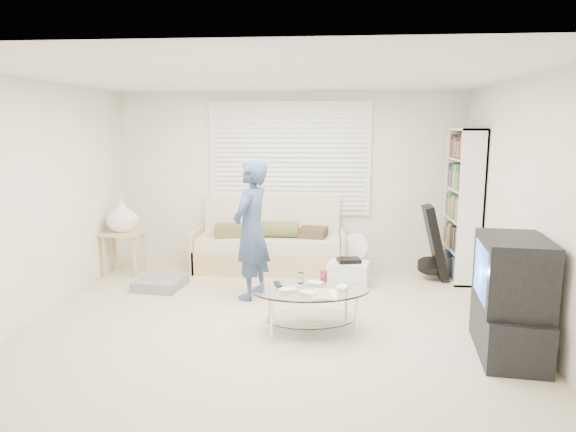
# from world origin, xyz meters

# --- Properties ---
(ground) EXTENTS (5.00, 5.00, 0.00)m
(ground) POSITION_xyz_m (0.00, 0.00, 0.00)
(ground) COLOR tan
(ground) RESTS_ON ground
(room_shell) EXTENTS (5.02, 4.52, 2.51)m
(room_shell) POSITION_xyz_m (0.00, 0.48, 1.63)
(room_shell) COLOR beige
(room_shell) RESTS_ON ground
(window_blinds) EXTENTS (2.32, 0.08, 1.62)m
(window_blinds) POSITION_xyz_m (0.00, 2.20, 1.55)
(window_blinds) COLOR silver
(window_blinds) RESTS_ON ground
(futon_sofa) EXTENTS (2.11, 0.85, 1.03)m
(futon_sofa) POSITION_xyz_m (-0.25, 1.87, 0.34)
(futon_sofa) COLOR tan
(futon_sofa) RESTS_ON ground
(grey_floor_pillow) EXTENTS (0.61, 0.61, 0.12)m
(grey_floor_pillow) POSITION_xyz_m (-1.53, 0.88, 0.06)
(grey_floor_pillow) COLOR slate
(grey_floor_pillow) RESTS_ON ground
(side_table) EXTENTS (0.52, 0.42, 1.04)m
(side_table) POSITION_xyz_m (-2.22, 1.46, 0.77)
(side_table) COLOR tan
(side_table) RESTS_ON ground
(bookshelf) EXTENTS (0.31, 0.84, 1.99)m
(bookshelf) POSITION_xyz_m (2.32, 1.63, 0.99)
(bookshelf) COLOR white
(bookshelf) RESTS_ON ground
(guitar_case) EXTENTS (0.39, 0.37, 0.98)m
(guitar_case) POSITION_xyz_m (1.97, 1.53, 0.44)
(guitar_case) COLOR black
(guitar_case) RESTS_ON ground
(floor_fan) EXTENTS (0.37, 0.25, 0.61)m
(floor_fan) POSITION_xyz_m (0.93, 1.60, 0.35)
(floor_fan) COLOR white
(floor_fan) RESTS_ON ground
(storage_bin) EXTENTS (0.57, 0.45, 0.35)m
(storage_bin) POSITION_xyz_m (0.84, 1.19, 0.16)
(storage_bin) COLOR white
(storage_bin) RESTS_ON ground
(tv_unit) EXTENTS (0.63, 1.03, 1.07)m
(tv_unit) POSITION_xyz_m (2.20, -0.70, 0.52)
(tv_unit) COLOR black
(tv_unit) RESTS_ON ground
(coffee_table) EXTENTS (1.28, 0.93, 0.56)m
(coffee_table) POSITION_xyz_m (0.42, -0.33, 0.35)
(coffee_table) COLOR silver
(coffee_table) RESTS_ON ground
(standing_person) EXTENTS (0.56, 0.69, 1.64)m
(standing_person) POSITION_xyz_m (-0.32, 0.63, 0.82)
(standing_person) COLOR navy
(standing_person) RESTS_ON ground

